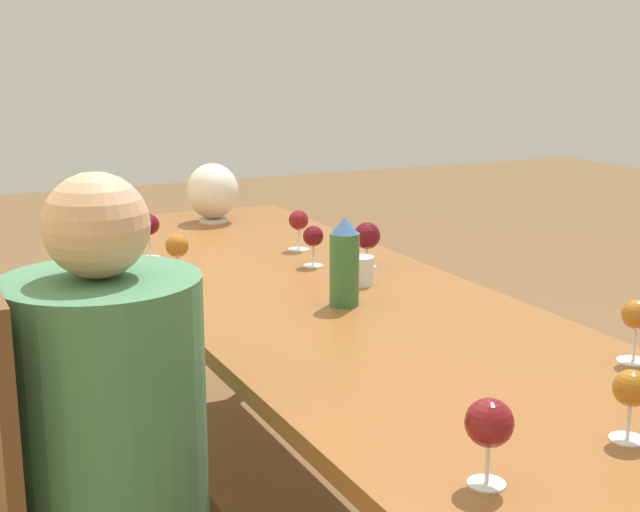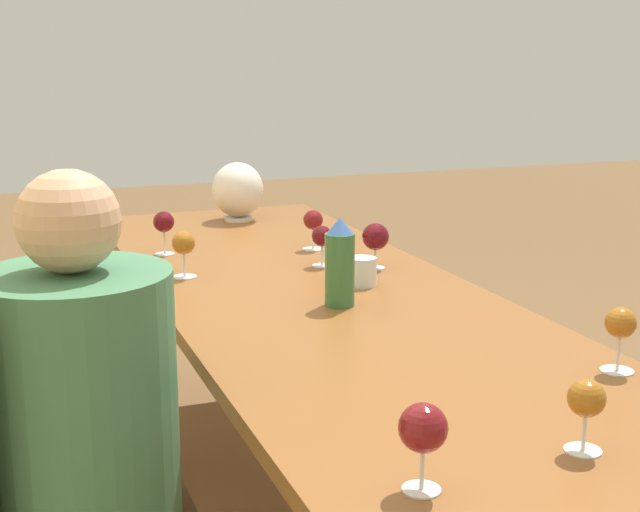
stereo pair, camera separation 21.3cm
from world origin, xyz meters
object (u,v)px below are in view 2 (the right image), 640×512
wine_glass_4 (423,430)px  chair_near (46,496)px  wine_glass_2 (322,238)px  wine_glass_3 (164,223)px  water_bottle (340,263)px  wine_glass_6 (376,237)px  wine_glass_7 (586,401)px  person_near (91,440)px  wine_glass_0 (184,245)px  chair_far (21,342)px  vase (238,190)px  wine_glass_5 (620,326)px  wine_glass_1 (313,222)px  water_tumbler (363,272)px

wine_glass_4 → chair_near: 0.89m
wine_glass_2 → wine_glass_3: (0.33, 0.42, 0.01)m
water_bottle → wine_glass_6: water_bottle is taller
water_bottle → wine_glass_7: size_ratio=1.85×
water_bottle → wine_glass_3: water_bottle is taller
person_near → wine_glass_0: bearing=-25.9°
wine_glass_0 → wine_glass_4: wine_glass_4 is taller
wine_glass_2 → chair_far: 0.98m
wine_glass_2 → chair_far: chair_far is taller
vase → wine_glass_5: bearing=-171.6°
wine_glass_3 → wine_glass_1: bearing=-102.2°
wine_glass_4 → wine_glass_5: (0.31, -0.61, 0.00)m
wine_glass_0 → chair_far: (0.29, 0.46, -0.33)m
wine_glass_3 → wine_glass_2: bearing=-128.0°
wine_glass_1 → wine_glass_2: 0.23m
wine_glass_1 → person_near: (-0.95, 0.84, -0.22)m
water_bottle → wine_glass_7: (-0.93, -0.05, -0.02)m
water_bottle → wine_glass_4: (-0.96, 0.26, -0.01)m
water_tumbler → chair_far: (0.56, 0.90, -0.27)m
wine_glass_0 → person_near: bearing=154.1°
water_bottle → wine_glass_6: size_ratio=1.66×
wine_glass_2 → wine_glass_6: 0.16m
water_tumbler → wine_glass_6: size_ratio=0.58×
vase → wine_glass_4: (-2.18, 0.33, -0.02)m
chair_far → wine_glass_2: bearing=-109.1°
wine_glass_4 → chair_far: bearing=16.9°
water_bottle → wine_glass_3: 0.80m
wine_glass_6 → chair_far: (0.39, 1.02, -0.33)m
wine_glass_4 → water_bottle: bearing=-15.0°
wine_glass_4 → wine_glass_5: size_ratio=1.02×
vase → wine_glass_0: bearing=154.1°
water_bottle → wine_glass_0: water_bottle is taller
water_bottle → vase: size_ratio=1.03×
wine_glass_4 → wine_glass_1: bearing=-14.8°
wine_glass_7 → chair_far: 1.87m
water_bottle → wine_glass_7: 0.94m
wine_glass_7 → chair_near: 1.08m
wine_glass_0 → chair_far: chair_far is taller
person_near → chair_near: bearing=90.0°
chair_near → wine_glass_2: bearing=-50.3°
wine_glass_4 → chair_far: 1.78m
wine_glass_2 → person_near: size_ratio=0.11×
wine_glass_0 → chair_near: chair_near is taller
chair_far → wine_glass_0: bearing=-122.4°
vase → person_near: bearing=154.1°
chair_near → person_near: 0.14m
wine_glass_5 → wine_glass_6: bearing=5.9°
water_tumbler → wine_glass_3: 0.73m
vase → wine_glass_6: size_ratio=1.62×
water_tumbler → person_near: size_ratio=0.07×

